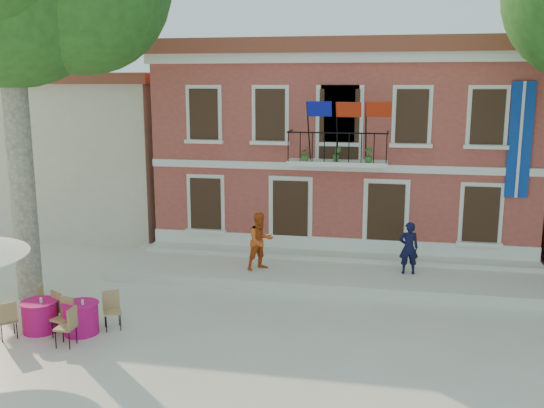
% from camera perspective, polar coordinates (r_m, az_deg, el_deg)
% --- Properties ---
extents(ground, '(90.00, 90.00, 0.00)m').
position_cam_1_polar(ground, '(15.63, -3.43, -11.42)').
color(ground, beige).
rests_on(ground, ground).
extents(main_building, '(13.50, 9.59, 7.50)m').
position_cam_1_polar(main_building, '(24.09, 7.12, 5.85)').
color(main_building, '#B54C41').
rests_on(main_building, ground).
extents(neighbor_west, '(9.40, 9.40, 6.40)m').
position_cam_1_polar(neighbor_west, '(28.34, -16.72, 5.13)').
color(neighbor_west, beige).
rests_on(neighbor_west, ground).
extents(terrace, '(14.00, 3.40, 0.30)m').
position_cam_1_polar(terrace, '(19.33, 5.66, -6.47)').
color(terrace, silver).
rests_on(terrace, ground).
extents(pedestrian_navy, '(0.64, 0.47, 1.62)m').
position_cam_1_polar(pedestrian_navy, '(18.93, 12.74, -4.05)').
color(pedestrian_navy, black).
rests_on(pedestrian_navy, terrace).
extents(pedestrian_orange, '(1.11, 1.10, 1.81)m').
position_cam_1_polar(pedestrian_orange, '(18.87, -1.09, -3.51)').
color(pedestrian_orange, '#D25018').
rests_on(pedestrian_orange, terrace).
extents(cafe_table_1, '(1.87, 1.64, 0.95)m').
position_cam_1_polar(cafe_table_1, '(15.76, -17.55, -10.07)').
color(cafe_table_1, '#D1134D').
rests_on(cafe_table_1, ground).
extents(cafe_table_3, '(1.81, 1.81, 0.95)m').
position_cam_1_polar(cafe_table_3, '(16.21, -21.02, -9.70)').
color(cafe_table_3, '#D1134D').
rests_on(cafe_table_3, ground).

